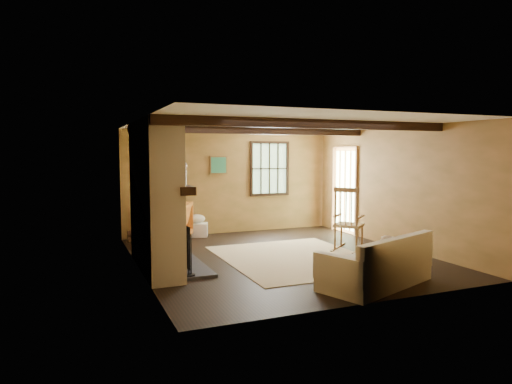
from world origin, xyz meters
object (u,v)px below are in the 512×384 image
fireplace (156,202)px  rocking_chair (348,223)px  laundry_basket (196,230)px  armchair (168,222)px  sofa (379,268)px

fireplace → rocking_chair: size_ratio=1.94×
laundry_basket → armchair: size_ratio=0.54×
fireplace → sofa: 3.59m
rocking_chair → sofa: 2.44m
laundry_basket → armchair: 0.82m
sofa → armchair: armchair is taller
sofa → armchair: (-2.11, 4.38, 0.16)m
laundry_basket → sofa: bearing=-73.4°
rocking_chair → armchair: (-3.08, 2.16, -0.10)m
fireplace → armchair: size_ratio=2.61×
fireplace → rocking_chair: fireplace is taller
rocking_chair → laundry_basket: rocking_chair is taller
rocking_chair → laundry_basket: 3.46m
sofa → fireplace: bearing=121.4°
rocking_chair → laundry_basket: bearing=3.1°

